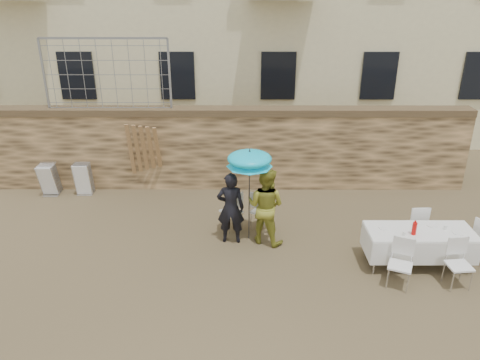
{
  "coord_description": "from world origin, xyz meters",
  "views": [
    {
      "loc": [
        0.42,
        -6.96,
        5.4
      ],
      "look_at": [
        0.4,
        2.2,
        1.4
      ],
      "focal_mm": 35.0,
      "sensor_mm": 36.0,
      "label": 1
    }
  ],
  "objects_px": {
    "table_chair_front_right": "(459,265)",
    "umbrella": "(250,162)",
    "woman_dress": "(265,206)",
    "chair_stack_right": "(85,177)",
    "man_suit": "(231,208)",
    "chair_stack_left": "(51,177)",
    "couple_chair_right": "(262,210)",
    "couple_chair_left": "(231,210)",
    "table_chair_front_left": "(400,264)",
    "banquet_table": "(420,233)",
    "soda_bottle": "(414,229)",
    "table_chair_back": "(415,224)"
  },
  "relations": [
    {
      "from": "chair_stack_left",
      "to": "chair_stack_right",
      "type": "bearing_deg",
      "value": 0.0
    },
    {
      "from": "umbrella",
      "to": "banquet_table",
      "type": "xyz_separation_m",
      "value": [
        3.39,
        -1.0,
        -1.12
      ]
    },
    {
      "from": "man_suit",
      "to": "couple_chair_left",
      "type": "xyz_separation_m",
      "value": [
        0.0,
        0.55,
        -0.34
      ]
    },
    {
      "from": "couple_chair_left",
      "to": "couple_chair_right",
      "type": "distance_m",
      "value": 0.7
    },
    {
      "from": "couple_chair_right",
      "to": "chair_stack_left",
      "type": "height_order",
      "value": "couple_chair_right"
    },
    {
      "from": "umbrella",
      "to": "table_chair_back",
      "type": "height_order",
      "value": "umbrella"
    },
    {
      "from": "woman_dress",
      "to": "table_chair_front_left",
      "type": "xyz_separation_m",
      "value": [
        2.44,
        -1.65,
        -0.39
      ]
    },
    {
      "from": "table_chair_front_right",
      "to": "umbrella",
      "type": "bearing_deg",
      "value": 149.96
    },
    {
      "from": "couple_chair_right",
      "to": "chair_stack_right",
      "type": "relative_size",
      "value": 1.04
    },
    {
      "from": "man_suit",
      "to": "chair_stack_left",
      "type": "relative_size",
      "value": 1.77
    },
    {
      "from": "woman_dress",
      "to": "chair_stack_right",
      "type": "height_order",
      "value": "woman_dress"
    },
    {
      "from": "couple_chair_right",
      "to": "soda_bottle",
      "type": "relative_size",
      "value": 3.69
    },
    {
      "from": "woman_dress",
      "to": "couple_chair_right",
      "type": "height_order",
      "value": "woman_dress"
    },
    {
      "from": "chair_stack_left",
      "to": "man_suit",
      "type": "bearing_deg",
      "value": -27.49
    },
    {
      "from": "table_chair_front_right",
      "to": "chair_stack_right",
      "type": "xyz_separation_m",
      "value": [
        -8.27,
        4.18,
        -0.02
      ]
    },
    {
      "from": "table_chair_back",
      "to": "couple_chair_left",
      "type": "bearing_deg",
      "value": -11.8
    },
    {
      "from": "soda_bottle",
      "to": "table_chair_front_left",
      "type": "height_order",
      "value": "soda_bottle"
    },
    {
      "from": "soda_bottle",
      "to": "table_chair_back",
      "type": "distance_m",
      "value": 1.11
    },
    {
      "from": "chair_stack_left",
      "to": "couple_chair_right",
      "type": "bearing_deg",
      "value": -19.61
    },
    {
      "from": "table_chair_front_left",
      "to": "table_chair_front_right",
      "type": "relative_size",
      "value": 1.0
    },
    {
      "from": "woman_dress",
      "to": "banquet_table",
      "type": "bearing_deg",
      "value": -169.91
    },
    {
      "from": "banquet_table",
      "to": "table_chair_front_right",
      "type": "height_order",
      "value": "table_chair_front_right"
    },
    {
      "from": "banquet_table",
      "to": "woman_dress",
      "type": "bearing_deg",
      "value": 163.59
    },
    {
      "from": "umbrella",
      "to": "chair_stack_right",
      "type": "height_order",
      "value": "umbrella"
    },
    {
      "from": "banquet_table",
      "to": "table_chair_front_right",
      "type": "bearing_deg",
      "value": -56.31
    },
    {
      "from": "couple_chair_left",
      "to": "couple_chair_right",
      "type": "bearing_deg",
      "value": 143.48
    },
    {
      "from": "man_suit",
      "to": "table_chair_back",
      "type": "xyz_separation_m",
      "value": [
        3.99,
        -0.1,
        -0.34
      ]
    },
    {
      "from": "couple_chair_left",
      "to": "table_chair_front_right",
      "type": "xyz_separation_m",
      "value": [
        4.29,
        -2.2,
        0.0
      ]
    },
    {
      "from": "banquet_table",
      "to": "table_chair_front_left",
      "type": "bearing_deg",
      "value": -128.66
    },
    {
      "from": "table_chair_front_right",
      "to": "man_suit",
      "type": "bearing_deg",
      "value": 153.14
    },
    {
      "from": "woman_dress",
      "to": "man_suit",
      "type": "bearing_deg",
      "value": 26.5
    },
    {
      "from": "woman_dress",
      "to": "couple_chair_right",
      "type": "bearing_deg",
      "value": -58.31
    },
    {
      "from": "couple_chair_left",
      "to": "table_chair_front_left",
      "type": "bearing_deg",
      "value": 108.95
    },
    {
      "from": "table_chair_front_right",
      "to": "chair_stack_left",
      "type": "relative_size",
      "value": 1.04
    },
    {
      "from": "couple_chair_left",
      "to": "banquet_table",
      "type": "xyz_separation_m",
      "value": [
        3.79,
        -1.45,
        0.25
      ]
    },
    {
      "from": "man_suit",
      "to": "chair_stack_right",
      "type": "distance_m",
      "value": 4.73
    },
    {
      "from": "umbrella",
      "to": "table_chair_front_left",
      "type": "bearing_deg",
      "value": -32.03
    },
    {
      "from": "couple_chair_right",
      "to": "table_chair_front_left",
      "type": "bearing_deg",
      "value": 173.09
    },
    {
      "from": "table_chair_front_left",
      "to": "chair_stack_right",
      "type": "bearing_deg",
      "value": 173.3
    },
    {
      "from": "soda_bottle",
      "to": "table_chair_front_left",
      "type": "relative_size",
      "value": 0.27
    },
    {
      "from": "woman_dress",
      "to": "table_chair_back",
      "type": "relative_size",
      "value": 1.81
    },
    {
      "from": "table_chair_front_right",
      "to": "chair_stack_left",
      "type": "height_order",
      "value": "table_chair_front_right"
    },
    {
      "from": "woman_dress",
      "to": "couple_chair_left",
      "type": "height_order",
      "value": "woman_dress"
    },
    {
      "from": "table_chair_front_right",
      "to": "chair_stack_right",
      "type": "relative_size",
      "value": 1.04
    },
    {
      "from": "table_chair_front_right",
      "to": "banquet_table",
      "type": "bearing_deg",
      "value": 117.81
    },
    {
      "from": "couple_chair_right",
      "to": "chair_stack_left",
      "type": "bearing_deg",
      "value": 14.88
    },
    {
      "from": "man_suit",
      "to": "table_chair_front_right",
      "type": "xyz_separation_m",
      "value": [
        4.29,
        -1.65,
        -0.34
      ]
    },
    {
      "from": "soda_bottle",
      "to": "chair_stack_right",
      "type": "xyz_separation_m",
      "value": [
        -7.57,
        3.58,
        -0.45
      ]
    },
    {
      "from": "soda_bottle",
      "to": "woman_dress",
      "type": "bearing_deg",
      "value": 159.79
    },
    {
      "from": "woman_dress",
      "to": "table_chair_front_right",
      "type": "bearing_deg",
      "value": -178.43
    }
  ]
}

